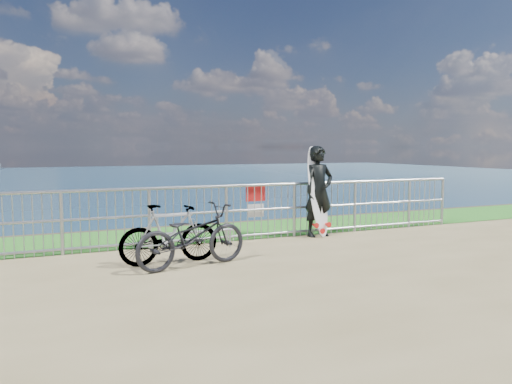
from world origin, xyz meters
name	(u,v)px	position (x,y,z in m)	size (l,w,h in m)	color
grass_strip	(230,231)	(0.00, 2.70, 0.01)	(120.00, 120.00, 0.00)	#247520
railing	(251,211)	(0.02, 1.60, 0.58)	(10.06, 0.10, 1.13)	#999CA1
surfer	(319,191)	(1.48, 1.44, 0.94)	(0.68, 0.45, 1.88)	black
surfboard	(318,195)	(1.45, 1.41, 0.87)	(0.61, 0.57, 1.89)	white
bicycle_near	(192,236)	(-1.70, -0.12, 0.49)	(0.65, 1.86, 0.98)	black
bicycle_far	(169,234)	(-1.96, 0.24, 0.48)	(0.45, 1.60, 0.96)	black
bike_rack	(192,234)	(-1.33, 1.14, 0.29)	(1.66, 0.05, 0.35)	#999CA1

